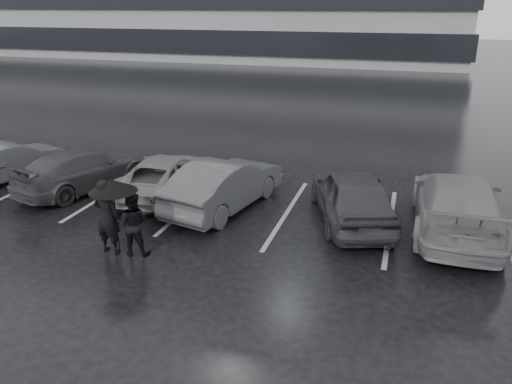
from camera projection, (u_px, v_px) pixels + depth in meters
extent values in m
plane|color=black|center=(237.00, 249.00, 11.87)|extent=(160.00, 160.00, 0.00)
cube|color=black|center=(196.00, 34.00, 60.10)|extent=(60.60, 25.60, 2.20)
imported|color=black|center=(352.00, 195.00, 13.15)|extent=(2.97, 4.55, 1.44)
imported|color=#2E2F31|center=(225.00, 184.00, 14.02)|extent=(2.37, 4.53, 1.42)
imported|color=#555557|center=(167.00, 175.00, 14.98)|extent=(2.37, 4.60, 1.24)
imported|color=black|center=(83.00, 169.00, 15.49)|extent=(3.02, 4.72, 1.27)
imported|color=#2E2F31|center=(10.00, 161.00, 16.38)|extent=(2.37, 3.96, 1.23)
imported|color=#555557|center=(457.00, 203.00, 12.56)|extent=(2.14, 5.17, 1.50)
imported|color=black|center=(107.00, 217.00, 11.41)|extent=(0.68, 0.47, 1.80)
imported|color=black|center=(133.00, 224.00, 11.38)|extent=(0.84, 0.72, 1.51)
cylinder|color=black|center=(117.00, 222.00, 11.42)|extent=(0.02, 0.02, 1.57)
cone|color=black|center=(113.00, 186.00, 11.10)|extent=(1.08, 1.08, 0.27)
sphere|color=black|center=(112.00, 180.00, 11.06)|extent=(0.05, 0.05, 0.05)
cube|color=#99999B|center=(37.00, 182.00, 16.26)|extent=(0.12, 5.00, 0.00)
cube|color=#99999B|center=(112.00, 191.00, 15.48)|extent=(0.12, 5.00, 0.00)
cube|color=#99999B|center=(195.00, 201.00, 14.71)|extent=(0.12, 5.00, 0.00)
cube|color=#99999B|center=(287.00, 212.00, 13.93)|extent=(0.12, 5.00, 0.00)
cube|color=#99999B|center=(390.00, 225.00, 13.16)|extent=(0.12, 5.00, 0.00)
cube|color=#99999B|center=(506.00, 238.00, 12.38)|extent=(0.12, 5.00, 0.00)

